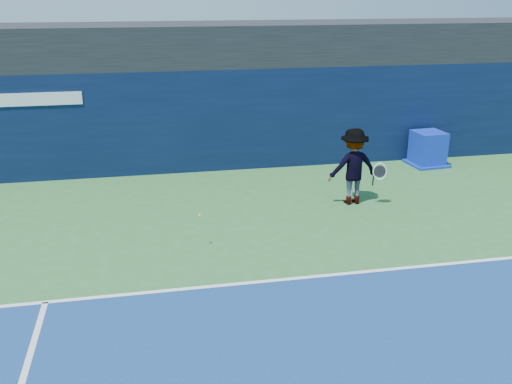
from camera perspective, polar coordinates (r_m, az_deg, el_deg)
ground at (r=8.72m, az=12.39°, el=-17.44°), size 80.00×80.00×0.00m
baseline at (r=11.08m, az=6.33°, el=-8.36°), size 24.00×0.10×0.01m
stadium_band at (r=18.13m, az=-1.39°, el=14.67°), size 36.00×3.00×1.20m
back_wall_assembly at (r=17.47m, az=-0.79°, el=7.51°), size 36.00×1.03×3.00m
equipment_cart at (r=18.46m, az=16.79°, el=4.07°), size 1.19×1.19×1.05m
tennis_player at (r=14.54m, az=9.70°, el=2.53°), size 1.41×0.78×1.94m
tennis_ball at (r=11.93m, az=-5.66°, el=-2.35°), size 0.06×0.06×0.06m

